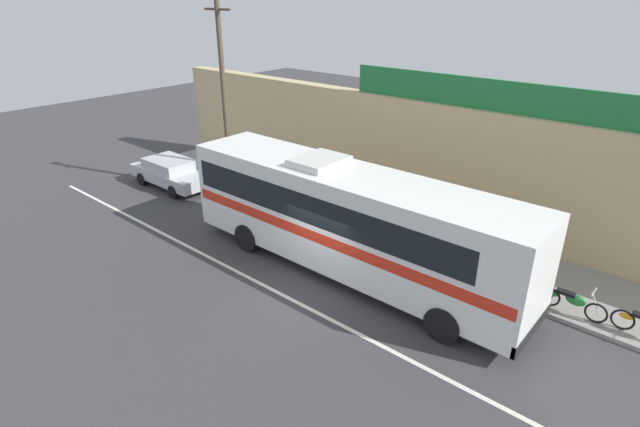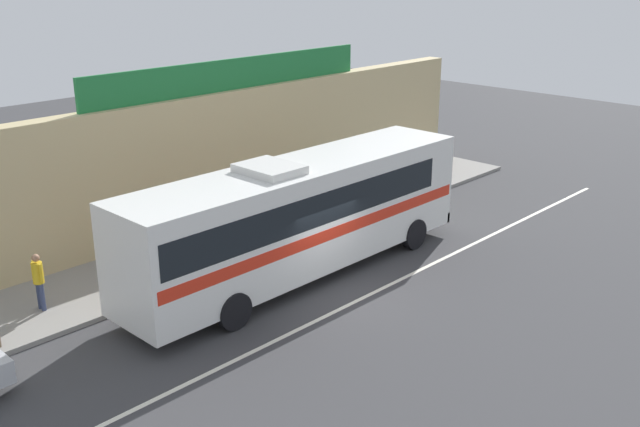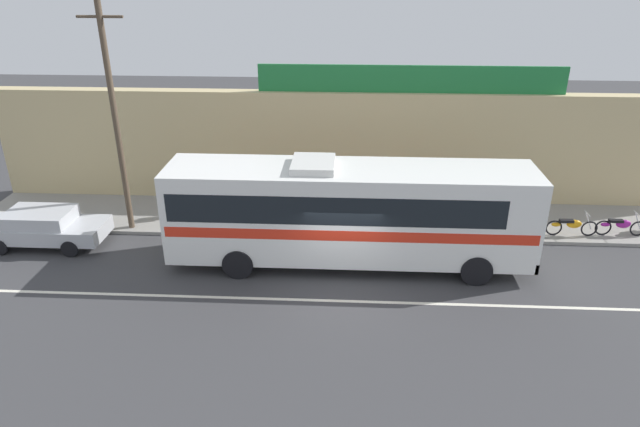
{
  "view_description": "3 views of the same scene",
  "coord_description": "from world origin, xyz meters",
  "px_view_note": "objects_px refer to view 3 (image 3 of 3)",
  "views": [
    {
      "loc": [
        8.97,
        -9.97,
        8.74
      ],
      "look_at": [
        -1.63,
        2.38,
        1.37
      ],
      "focal_mm": 27.82,
      "sensor_mm": 36.0,
      "label": 1
    },
    {
      "loc": [
        -14.42,
        -13.12,
        9.29
      ],
      "look_at": [
        1.26,
        1.87,
        1.69
      ],
      "focal_mm": 41.09,
      "sensor_mm": 36.0,
      "label": 2
    },
    {
      "loc": [
        0.13,
        -15.77,
        9.86
      ],
      "look_at": [
        -0.86,
        2.66,
        1.43
      ],
      "focal_mm": 31.65,
      "sensor_mm": 36.0,
      "label": 3
    }
  ],
  "objects_px": {
    "utility_pole": "(115,118)",
    "intercity_bus": "(347,209)",
    "motorcycle_purple": "(479,223)",
    "motorcycle_black": "(571,225)",
    "pedestrian_far_left": "(182,195)",
    "motorcycle_blue": "(620,225)",
    "parked_car": "(43,227)",
    "motorcycle_orange": "(521,226)"
  },
  "relations": [
    {
      "from": "motorcycle_purple",
      "to": "pedestrian_far_left",
      "type": "relative_size",
      "value": 1.19
    },
    {
      "from": "motorcycle_purple",
      "to": "motorcycle_black",
      "type": "distance_m",
      "value": 3.47
    },
    {
      "from": "intercity_bus",
      "to": "motorcycle_black",
      "type": "bearing_deg",
      "value": 15.3
    },
    {
      "from": "motorcycle_purple",
      "to": "intercity_bus",
      "type": "bearing_deg",
      "value": -154.96
    },
    {
      "from": "utility_pole",
      "to": "motorcycle_orange",
      "type": "distance_m",
      "value": 15.56
    },
    {
      "from": "intercity_bus",
      "to": "motorcycle_purple",
      "type": "bearing_deg",
      "value": 25.04
    },
    {
      "from": "parked_car",
      "to": "motorcycle_orange",
      "type": "distance_m",
      "value": 17.88
    },
    {
      "from": "motorcycle_blue",
      "to": "pedestrian_far_left",
      "type": "relative_size",
      "value": 1.18
    },
    {
      "from": "motorcycle_black",
      "to": "pedestrian_far_left",
      "type": "distance_m",
      "value": 15.25
    },
    {
      "from": "utility_pole",
      "to": "motorcycle_black",
      "type": "distance_m",
      "value": 17.44
    },
    {
      "from": "pedestrian_far_left",
      "to": "parked_car",
      "type": "bearing_deg",
      "value": -151.21
    },
    {
      "from": "motorcycle_blue",
      "to": "pedestrian_far_left",
      "type": "distance_m",
      "value": 17.11
    },
    {
      "from": "motorcycle_purple",
      "to": "motorcycle_orange",
      "type": "height_order",
      "value": "same"
    },
    {
      "from": "parked_car",
      "to": "motorcycle_purple",
      "type": "height_order",
      "value": "parked_car"
    },
    {
      "from": "utility_pole",
      "to": "motorcycle_purple",
      "type": "xyz_separation_m",
      "value": [
        13.51,
        0.2,
        -3.95
      ]
    },
    {
      "from": "utility_pole",
      "to": "intercity_bus",
      "type": "bearing_deg",
      "value": -14.28
    },
    {
      "from": "intercity_bus",
      "to": "motorcycle_blue",
      "type": "distance_m",
      "value": 10.77
    },
    {
      "from": "parked_car",
      "to": "utility_pole",
      "type": "bearing_deg",
      "value": 25.98
    },
    {
      "from": "motorcycle_black",
      "to": "pedestrian_far_left",
      "type": "height_order",
      "value": "pedestrian_far_left"
    },
    {
      "from": "motorcycle_purple",
      "to": "motorcycle_black",
      "type": "relative_size",
      "value": 1.0
    },
    {
      "from": "parked_car",
      "to": "pedestrian_far_left",
      "type": "distance_m",
      "value": 5.2
    },
    {
      "from": "motorcycle_black",
      "to": "motorcycle_orange",
      "type": "bearing_deg",
      "value": -175.69
    },
    {
      "from": "motorcycle_purple",
      "to": "motorcycle_black",
      "type": "height_order",
      "value": "same"
    },
    {
      "from": "motorcycle_purple",
      "to": "pedestrian_far_left",
      "type": "height_order",
      "value": "pedestrian_far_left"
    },
    {
      "from": "motorcycle_black",
      "to": "motorcycle_orange",
      "type": "relative_size",
      "value": 1.03
    },
    {
      "from": "motorcycle_purple",
      "to": "parked_car",
      "type": "bearing_deg",
      "value": -174.55
    },
    {
      "from": "intercity_bus",
      "to": "motorcycle_orange",
      "type": "height_order",
      "value": "intercity_bus"
    },
    {
      "from": "motorcycle_purple",
      "to": "motorcycle_black",
      "type": "xyz_separation_m",
      "value": [
        3.47,
        -0.03,
        0.0
      ]
    },
    {
      "from": "motorcycle_orange",
      "to": "intercity_bus",
      "type": "bearing_deg",
      "value": -161.65
    },
    {
      "from": "parked_car",
      "to": "motorcycle_black",
      "type": "distance_m",
      "value": 19.82
    },
    {
      "from": "utility_pole",
      "to": "motorcycle_black",
      "type": "xyz_separation_m",
      "value": [
        16.98,
        0.17,
        -3.95
      ]
    },
    {
      "from": "motorcycle_blue",
      "to": "motorcycle_purple",
      "type": "bearing_deg",
      "value": -179.14
    },
    {
      "from": "motorcycle_black",
      "to": "pedestrian_far_left",
      "type": "relative_size",
      "value": 1.19
    },
    {
      "from": "utility_pole",
      "to": "pedestrian_far_left",
      "type": "xyz_separation_m",
      "value": [
        1.77,
        1.15,
        -3.43
      ]
    },
    {
      "from": "intercity_bus",
      "to": "motorcycle_blue",
      "type": "bearing_deg",
      "value": 13.2
    },
    {
      "from": "motorcycle_blue",
      "to": "motorcycle_black",
      "type": "distance_m",
      "value": 1.87
    },
    {
      "from": "motorcycle_blue",
      "to": "intercity_bus",
      "type": "bearing_deg",
      "value": -166.8
    },
    {
      "from": "intercity_bus",
      "to": "parked_car",
      "type": "distance_m",
      "value": 11.35
    },
    {
      "from": "parked_car",
      "to": "motorcycle_blue",
      "type": "bearing_deg",
      "value": 4.32
    },
    {
      "from": "motorcycle_black",
      "to": "intercity_bus",
      "type": "bearing_deg",
      "value": -164.7
    },
    {
      "from": "intercity_bus",
      "to": "motorcycle_blue",
      "type": "relative_size",
      "value": 6.39
    },
    {
      "from": "utility_pole",
      "to": "motorcycle_purple",
      "type": "distance_m",
      "value": 14.08
    }
  ]
}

